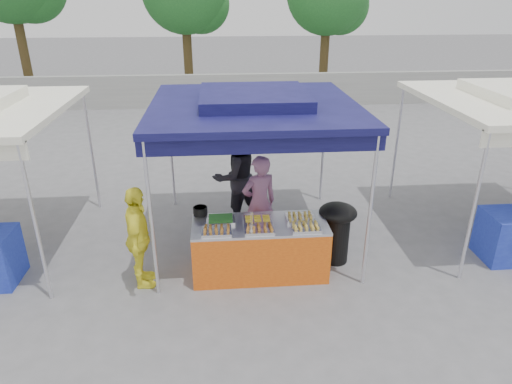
{
  "coord_description": "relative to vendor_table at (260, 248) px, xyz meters",
  "views": [
    {
      "loc": [
        -0.55,
        -6.02,
        3.99
      ],
      "look_at": [
        0.0,
        0.6,
        1.05
      ],
      "focal_mm": 32.0,
      "sensor_mm": 36.0,
      "label": 1
    }
  ],
  "objects": [
    {
      "name": "customer_person",
      "position": [
        -1.75,
        -0.16,
        0.35
      ],
      "size": [
        0.45,
        0.94,
        1.55
      ],
      "primitive_type": "imported",
      "rotation": [
        0.0,
        0.0,
        1.66
      ],
      "color": "#FFF638",
      "rests_on": "ground_plane"
    },
    {
      "name": "food_tray_fl",
      "position": [
        -0.64,
        -0.24,
        0.46
      ],
      "size": [
        0.42,
        0.3,
        0.07
      ],
      "color": "white",
      "rests_on": "vendor_table"
    },
    {
      "name": "cooking_pot",
      "position": [
        -0.88,
        0.36,
        0.49
      ],
      "size": [
        0.22,
        0.22,
        0.13
      ],
      "primitive_type": "cylinder",
      "color": "black",
      "rests_on": "vendor_table"
    },
    {
      "name": "food_tray_fm",
      "position": [
        -0.03,
        -0.24,
        0.46
      ],
      "size": [
        0.42,
        0.3,
        0.07
      ],
      "color": "white",
      "rests_on": "vendor_table"
    },
    {
      "name": "food_tray_br",
      "position": [
        0.61,
        0.07,
        0.46
      ],
      "size": [
        0.42,
        0.3,
        0.07
      ],
      "color": "white",
      "rests_on": "vendor_table"
    },
    {
      "name": "crate_stacked",
      "position": [
        0.44,
        0.53,
        0.03
      ],
      "size": [
        0.5,
        0.35,
        0.3
      ],
      "primitive_type": "cube",
      "color": "#1729BB",
      "rests_on": "crate_right"
    },
    {
      "name": "food_tray_bl",
      "position": [
        -0.58,
        0.11,
        0.46
      ],
      "size": [
        0.42,
        0.3,
        0.07
      ],
      "color": "white",
      "rests_on": "vendor_table"
    },
    {
      "name": "main_canopy",
      "position": [
        0.0,
        1.07,
        1.94
      ],
      "size": [
        3.2,
        3.2,
        2.57
      ],
      "color": "silver",
      "rests_on": "ground_plane"
    },
    {
      "name": "wok_burner",
      "position": [
        1.23,
        0.26,
        0.16
      ],
      "size": [
        0.59,
        0.59,
        1.0
      ],
      "rotation": [
        0.0,
        0.0,
        -0.09
      ],
      "color": "black",
      "rests_on": "ground_plane"
    },
    {
      "name": "food_tray_fr",
      "position": [
        0.64,
        -0.24,
        0.46
      ],
      "size": [
        0.42,
        0.3,
        0.07
      ],
      "color": "white",
      "rests_on": "vendor_table"
    },
    {
      "name": "crate_left",
      "position": [
        -0.39,
        0.66,
        -0.28
      ],
      "size": [
        0.47,
        0.33,
        0.28
      ],
      "primitive_type": "cube",
      "color": "#1729BB",
      "rests_on": "ground_plane"
    },
    {
      "name": "skewer_cup",
      "position": [
        -0.14,
        -0.22,
        0.48
      ],
      "size": [
        0.08,
        0.08,
        0.1
      ],
      "primitive_type": "cylinder",
      "color": "silver",
      "rests_on": "vendor_table"
    },
    {
      "name": "helper_man",
      "position": [
        -0.3,
        1.72,
        0.5
      ],
      "size": [
        1.13,
        1.07,
        1.85
      ],
      "primitive_type": "imported",
      "rotation": [
        0.0,
        0.0,
        3.72
      ],
      "color": "#232228",
      "rests_on": "ground_plane"
    },
    {
      "name": "vendor_woman",
      "position": [
        0.06,
        0.74,
        0.4
      ],
      "size": [
        0.7,
        0.57,
        1.65
      ],
      "primitive_type": "imported",
      "rotation": [
        0.0,
        0.0,
        3.49
      ],
      "color": "#9E648A",
      "rests_on": "ground_plane"
    },
    {
      "name": "crate_right",
      "position": [
        0.44,
        0.53,
        -0.27
      ],
      "size": [
        0.51,
        0.36,
        0.31
      ],
      "primitive_type": "cube",
      "color": "#1729BB",
      "rests_on": "ground_plane"
    },
    {
      "name": "vendor_table",
      "position": [
        0.0,
        0.0,
        0.0
      ],
      "size": [
        2.0,
        0.8,
        0.85
      ],
      "color": "#DF5914",
      "rests_on": "ground_plane"
    },
    {
      "name": "ground_plane",
      "position": [
        0.0,
        0.1,
        -0.43
      ],
      "size": [
        80.0,
        80.0,
        0.0
      ],
      "primitive_type": "plane",
      "color": "slate"
    },
    {
      "name": "back_wall",
      "position": [
        0.0,
        11.1,
        0.17
      ],
      "size": [
        40.0,
        0.25,
        1.2
      ],
      "primitive_type": "cube",
      "color": "gray",
      "rests_on": "ground_plane"
    },
    {
      "name": "food_tray_bm",
      "position": [
        -0.03,
        0.07,
        0.46
      ],
      "size": [
        0.42,
        0.3,
        0.07
      ],
      "color": "white",
      "rests_on": "vendor_table"
    }
  ]
}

